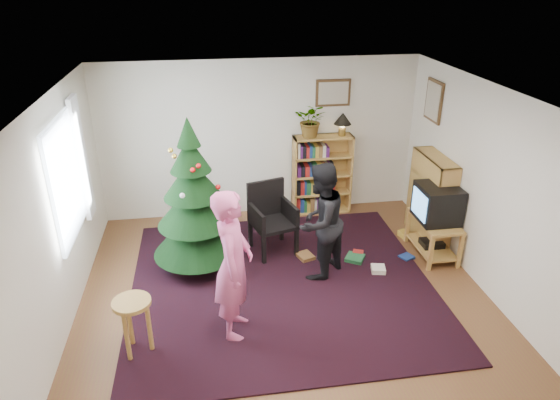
{
  "coord_description": "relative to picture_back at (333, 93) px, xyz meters",
  "views": [
    {
      "loc": [
        -0.85,
        -5.01,
        3.71
      ],
      "look_at": [
        0.01,
        0.52,
        1.1
      ],
      "focal_mm": 32.0,
      "sensor_mm": 36.0,
      "label": 1
    }
  ],
  "objects": [
    {
      "name": "floor",
      "position": [
        -1.15,
        -2.48,
        -1.95
      ],
      "size": [
        5.0,
        5.0,
        0.0
      ],
      "primitive_type": "plane",
      "color": "brown",
      "rests_on": "ground"
    },
    {
      "name": "ceiling",
      "position": [
        -1.15,
        -2.48,
        0.55
      ],
      "size": [
        5.0,
        5.0,
        0.0
      ],
      "primitive_type": "plane",
      "rotation": [
        3.14,
        0.0,
        0.0
      ],
      "color": "white",
      "rests_on": "wall_back"
    },
    {
      "name": "wall_back",
      "position": [
        -1.15,
        0.02,
        -0.7
      ],
      "size": [
        5.0,
        0.02,
        2.5
      ],
      "primitive_type": "cube",
      "color": "silver",
      "rests_on": "floor"
    },
    {
      "name": "wall_front",
      "position": [
        -1.15,
        -4.97,
        -0.7
      ],
      "size": [
        5.0,
        0.02,
        2.5
      ],
      "primitive_type": "cube",
      "color": "silver",
      "rests_on": "floor"
    },
    {
      "name": "wall_left",
      "position": [
        -3.65,
        -2.48,
        -0.7
      ],
      "size": [
        0.02,
        5.0,
        2.5
      ],
      "primitive_type": "cube",
      "color": "silver",
      "rests_on": "floor"
    },
    {
      "name": "wall_right",
      "position": [
        1.35,
        -2.48,
        -0.7
      ],
      "size": [
        0.02,
        5.0,
        2.5
      ],
      "primitive_type": "cube",
      "color": "silver",
      "rests_on": "floor"
    },
    {
      "name": "rug",
      "position": [
        -1.15,
        -2.17,
        -1.94
      ],
      "size": [
        3.8,
        3.6,
        0.02
      ],
      "primitive_type": "cube",
      "color": "black",
      "rests_on": "floor"
    },
    {
      "name": "window_pane",
      "position": [
        -3.62,
        -1.88,
        -0.45
      ],
      "size": [
        0.04,
        1.2,
        1.4
      ],
      "primitive_type": "cube",
      "color": "silver",
      "rests_on": "wall_left"
    },
    {
      "name": "curtain",
      "position": [
        -3.58,
        -1.18,
        -0.45
      ],
      "size": [
        0.06,
        0.35,
        1.6
      ],
      "primitive_type": "cube",
      "color": "white",
      "rests_on": "wall_left"
    },
    {
      "name": "picture_back",
      "position": [
        0.0,
        0.0,
        0.0
      ],
      "size": [
        0.55,
        0.03,
        0.42
      ],
      "color": "#4C3319",
      "rests_on": "wall_back"
    },
    {
      "name": "picture_right",
      "position": [
        1.33,
        -0.73,
        0.0
      ],
      "size": [
        0.03,
        0.5,
        0.6
      ],
      "color": "#4C3319",
      "rests_on": "wall_right"
    },
    {
      "name": "christmas_tree",
      "position": [
        -2.21,
        -1.56,
        -1.08
      ],
      "size": [
        1.15,
        1.15,
        2.09
      ],
      "rotation": [
        0.0,
        0.0,
        -0.14
      ],
      "color": "#3F2816",
      "rests_on": "rug"
    },
    {
      "name": "bookshelf_back",
      "position": [
        -0.16,
        -0.14,
        -1.29
      ],
      "size": [
        0.95,
        0.3,
        1.3
      ],
      "color": "#BA8742",
      "rests_on": "floor"
    },
    {
      "name": "bookshelf_right",
      "position": [
        1.19,
        -1.31,
        -1.29
      ],
      "size": [
        0.3,
        0.95,
        1.3
      ],
      "rotation": [
        0.0,
        0.0,
        1.57
      ],
      "color": "#BA8742",
      "rests_on": "floor"
    },
    {
      "name": "tv_stand",
      "position": [
        1.07,
        -1.76,
        -1.63
      ],
      "size": [
        0.48,
        0.86,
        0.55
      ],
      "color": "#BA8742",
      "rests_on": "floor"
    },
    {
      "name": "crt_tv",
      "position": [
        1.07,
        -1.76,
        -1.15
      ],
      "size": [
        0.53,
        0.57,
        0.5
      ],
      "color": "black",
      "rests_on": "tv_stand"
    },
    {
      "name": "armchair",
      "position": [
        -1.14,
        -1.24,
        -1.4
      ],
      "size": [
        0.69,
        0.7,
        1.02
      ],
      "rotation": [
        0.0,
        0.0,
        0.28
      ],
      "color": "black",
      "rests_on": "rug"
    },
    {
      "name": "stool",
      "position": [
        -2.85,
        -3.17,
        -1.44
      ],
      "size": [
        0.39,
        0.39,
        0.66
      ],
      "color": "#BA8742",
      "rests_on": "floor"
    },
    {
      "name": "person_standing",
      "position": [
        -1.8,
        -2.98,
        -1.09
      ],
      "size": [
        0.52,
        0.69,
        1.72
      ],
      "primitive_type": "imported",
      "rotation": [
        0.0,
        0.0,
        1.38
      ],
      "color": "#CD5289",
      "rests_on": "rug"
    },
    {
      "name": "person_by_chair",
      "position": [
        -0.63,
        -2.01,
        -1.17
      ],
      "size": [
        0.96,
        0.95,
        1.57
      ],
      "primitive_type": "imported",
      "rotation": [
        0.0,
        0.0,
        3.89
      ],
      "color": "black",
      "rests_on": "rug"
    },
    {
      "name": "potted_plant",
      "position": [
        -0.36,
        -0.14,
        -0.38
      ],
      "size": [
        0.6,
        0.57,
        0.54
      ],
      "primitive_type": "imported",
      "rotation": [
        0.0,
        0.0,
        -0.38
      ],
      "color": "gray",
      "rests_on": "bookshelf_back"
    },
    {
      "name": "table_lamp",
      "position": [
        0.14,
        -0.13,
        -0.4
      ],
      "size": [
        0.28,
        0.28,
        0.37
      ],
      "color": "#A57F33",
      "rests_on": "bookshelf_back"
    },
    {
      "name": "floor_clutter",
      "position": [
        0.16,
        -1.7,
        -1.91
      ],
      "size": [
        1.81,
        1.09,
        0.08
      ],
      "color": "#A51E19",
      "rests_on": "rug"
    }
  ]
}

